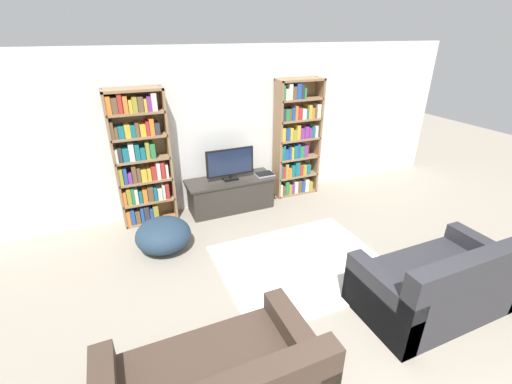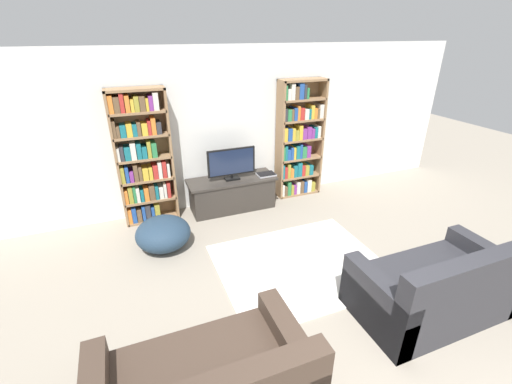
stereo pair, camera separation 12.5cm
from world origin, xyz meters
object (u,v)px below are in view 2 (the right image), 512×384
television (232,163)px  laptop (266,174)px  bookshelf_left (142,159)px  beanbag_ottoman (163,233)px  tv_stand (232,193)px  couch_right_sofa (436,289)px  bookshelf_right (298,142)px

television → laptop: 0.66m
bookshelf_left → beanbag_ottoman: size_ratio=2.74×
laptop → tv_stand: bearing=173.6°
tv_stand → bookshelf_left: bearing=173.8°
television → couch_right_sofa: bearing=-67.6°
beanbag_ottoman → bookshelf_right: bearing=19.8°
television → couch_right_sofa: (1.26, -3.07, -0.52)m
bookshelf_left → couch_right_sofa: (2.61, -3.23, -0.72)m
bookshelf_left → television: bearing=-7.1°
television → laptop: size_ratio=2.59×
bookshelf_left → beanbag_ottoman: (0.09, -0.92, -0.81)m
beanbag_ottoman → television: bearing=30.8°
tv_stand → television: 0.55m
beanbag_ottoman → bookshelf_left: bearing=95.5°
bookshelf_left → laptop: 2.01m
tv_stand → beanbag_ottoman: 1.48m
tv_stand → couch_right_sofa: couch_right_sofa is taller
television → bookshelf_left: bearing=172.9°
tv_stand → television: bearing=-90.0°
television → laptop: bearing=-4.4°
tv_stand → beanbag_ottoman: tv_stand is taller
bookshelf_right → television: size_ratio=2.59×
television → beanbag_ottoman: television is taller
television → couch_right_sofa: size_ratio=0.48×
bookshelf_left → beanbag_ottoman: bearing=-84.5°
tv_stand → laptop: laptop is taller
bookshelf_left → bookshelf_right: 2.64m
beanbag_ottoman → laptop: bearing=20.8°
bookshelf_left → laptop: (1.95, -0.21, -0.47)m
television → tv_stand: bearing=90.0°
bookshelf_right → laptop: size_ratio=6.70×
television → laptop: (0.60, -0.05, -0.27)m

